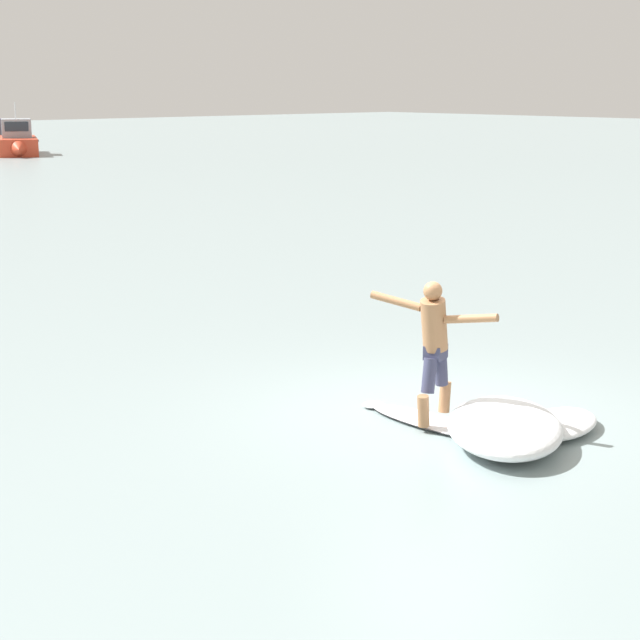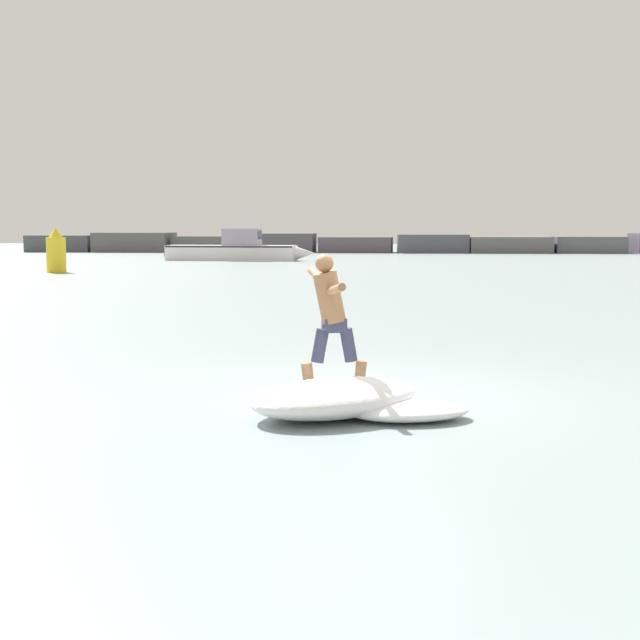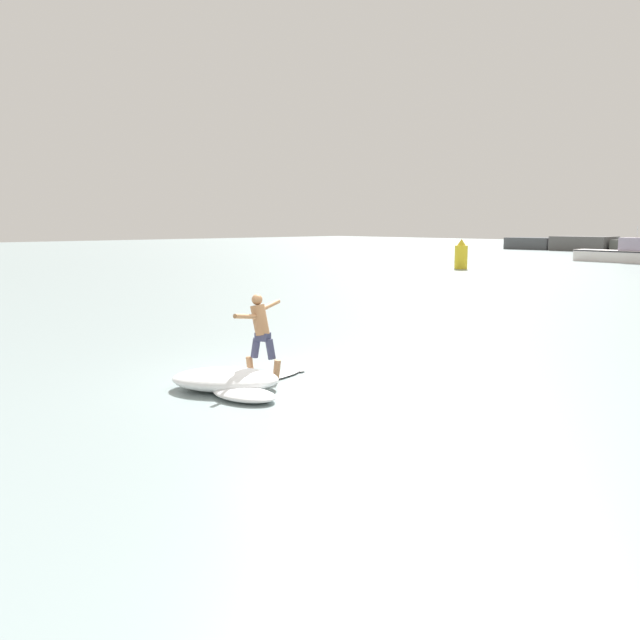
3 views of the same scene
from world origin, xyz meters
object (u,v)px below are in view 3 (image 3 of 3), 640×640
Objects in this scene: fishing_boat_near_jetty at (632,254)px; channel_marker_buoy at (461,255)px; surfboard at (265,378)px; surfer at (261,329)px.

fishing_boat_near_jetty is 4.73× the size of channel_marker_buoy.
channel_marker_buoy is at bearing 117.77° from surfboard.
channel_marker_buoy is (-14.91, 28.31, 0.87)m from surfboard.
fishing_boat_near_jetty reaches higher than surfboard.
fishing_boat_near_jetty is at bearing 102.38° from surfer.
surfer is at bearing -77.62° from fishing_boat_near_jetty.
surfer is at bearing -131.32° from surfboard.
fishing_boat_near_jetty reaches higher than channel_marker_buoy.
surfer is 32.02m from channel_marker_buoy.
surfboard is at bearing -62.23° from channel_marker_buoy.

